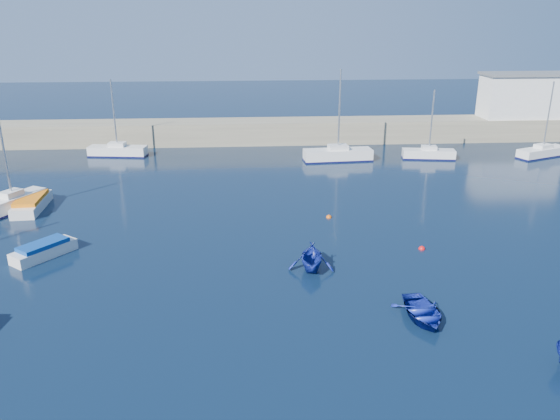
{
  "coord_description": "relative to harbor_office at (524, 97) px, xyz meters",
  "views": [
    {
      "loc": [
        -3.84,
        -18.24,
        14.48
      ],
      "look_at": [
        -1.44,
        17.43,
        1.6
      ],
      "focal_mm": 35.0,
      "sensor_mm": 36.0,
      "label": 1
    }
  ],
  "objects": [
    {
      "name": "buoy_1",
      "position": [
        -22.4,
        -32.29,
        -5.1
      ],
      "size": [
        0.44,
        0.44,
        0.44
      ],
      "primitive_type": "sphere",
      "color": "red",
      "rests_on": "ground"
    },
    {
      "name": "dinghy_center",
      "position": [
        -25.09,
        -40.75,
        -4.73
      ],
      "size": [
        2.72,
        3.67,
        0.73
      ],
      "primitive_type": "imported",
      "rotation": [
        0.0,
        0.0,
        0.06
      ],
      "color": "navy",
      "rests_on": "ground"
    },
    {
      "name": "motorboat_2",
      "position": [
        -50.6,
        -22.6,
        -4.6
      ],
      "size": [
        2.08,
        5.24,
        1.06
      ],
      "rotation": [
        0.0,
        0.0,
        0.05
      ],
      "color": "silver",
      "rests_on": "ground"
    },
    {
      "name": "motorboat_1",
      "position": [
        -46.6,
        -31.85,
        -4.64
      ],
      "size": [
        3.58,
        3.99,
        0.98
      ],
      "rotation": [
        0.0,
        0.0,
        -0.67
      ],
      "color": "silver",
      "rests_on": "ground"
    },
    {
      "name": "back_wall",
      "position": [
        -30.0,
        0.0,
        -3.8
      ],
      "size": [
        96.0,
        4.5,
        2.6
      ],
      "primitive_type": "cube",
      "color": "gray",
      "rests_on": "ground"
    },
    {
      "name": "sailboat_8",
      "position": [
        -1.91,
        -9.16,
        -4.56
      ],
      "size": [
        6.25,
        3.89,
        7.95
      ],
      "rotation": [
        0.0,
        0.0,
        1.96
      ],
      "color": "silver",
      "rests_on": "ground"
    },
    {
      "name": "harbor_office",
      "position": [
        0.0,
        0.0,
        0.0
      ],
      "size": [
        10.0,
        4.0,
        5.0
      ],
      "primitive_type": "cube",
      "color": "silver",
      "rests_on": "back_wall"
    },
    {
      "name": "sailboat_6",
      "position": [
        -24.08,
        -9.24,
        -4.44
      ],
      "size": [
        7.23,
        2.54,
        9.35
      ],
      "rotation": [
        0.0,
        0.0,
        1.65
      ],
      "color": "silver",
      "rests_on": "ground"
    },
    {
      "name": "sailboat_5",
      "position": [
        -47.46,
        -5.72,
        -4.51
      ],
      "size": [
        6.31,
        2.49,
        8.13
      ],
      "rotation": [
        0.0,
        0.0,
        1.44
      ],
      "color": "silver",
      "rests_on": "ground"
    },
    {
      "name": "sailboat_3",
      "position": [
        -51.93,
        -22.77,
        -4.47
      ],
      "size": [
        3.96,
        5.6,
        7.47
      ],
      "rotation": [
        0.0,
        0.0,
        -0.49
      ],
      "color": "silver",
      "rests_on": "ground"
    },
    {
      "name": "dinghy_left",
      "position": [
        -29.97,
        -34.78,
        -4.26
      ],
      "size": [
        3.12,
        3.5,
        1.68
      ],
      "primitive_type": "imported",
      "rotation": [
        0.0,
        0.0,
        -0.13
      ],
      "color": "navy",
      "rests_on": "ground"
    },
    {
      "name": "ground",
      "position": [
        -30.0,
        -46.0,
        -5.1
      ],
      "size": [
        220.0,
        220.0,
        0.0
      ],
      "primitive_type": "plane",
      "color": "black",
      "rests_on": "ground"
    },
    {
      "name": "buoy_3",
      "position": [
        -27.57,
        -26.05,
        -5.1
      ],
      "size": [
        0.43,
        0.43,
        0.43
      ],
      "primitive_type": "sphere",
      "color": "#D1510B",
      "rests_on": "ground"
    },
    {
      "name": "sailboat_7",
      "position": [
        -14.37,
        -9.16,
        -4.54
      ],
      "size": [
        5.56,
        2.27,
        7.2
      ],
      "rotation": [
        0.0,
        0.0,
        1.43
      ],
      "color": "silver",
      "rests_on": "ground"
    }
  ]
}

